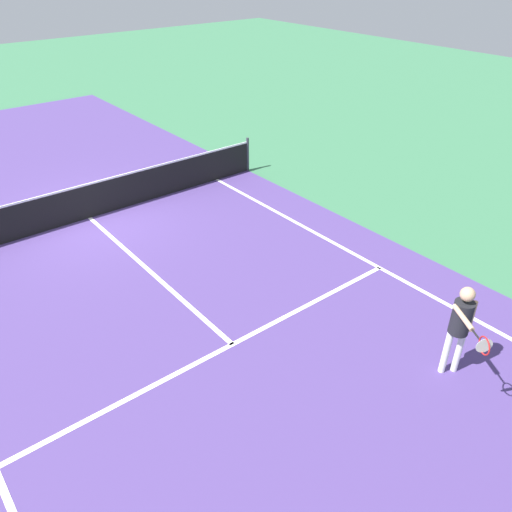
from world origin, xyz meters
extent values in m
plane|color=#38724C|center=(0.00, 0.00, 0.00)|extent=(60.00, 60.00, 0.00)
cube|color=#4C387A|center=(0.00, 0.00, 0.00)|extent=(10.62, 24.40, 0.00)
cube|color=white|center=(4.11, -5.95, 0.00)|extent=(0.10, 11.89, 0.01)
cube|color=white|center=(0.00, -6.40, 0.00)|extent=(8.22, 0.10, 0.01)
cube|color=white|center=(0.00, -3.20, 0.00)|extent=(0.10, 6.40, 0.01)
cylinder|color=#33383D|center=(5.32, 0.00, 0.54)|extent=(0.09, 0.09, 1.07)
cube|color=black|center=(0.00, 0.00, 0.46)|extent=(10.65, 0.02, 0.91)
cube|color=white|center=(0.00, 0.00, 0.94)|extent=(10.65, 0.03, 0.05)
cylinder|color=white|center=(2.58, -9.28, 0.43)|extent=(0.11, 0.11, 0.85)
cylinder|color=white|center=(2.39, -9.17, 0.43)|extent=(0.11, 0.11, 0.85)
cylinder|color=black|center=(2.48, -9.23, 1.15)|extent=(0.32, 0.32, 0.60)
sphere|color=tan|center=(2.48, -9.23, 1.61)|extent=(0.24, 0.24, 0.24)
cylinder|color=tan|center=(2.63, -9.31, 1.16)|extent=(0.08, 0.08, 0.58)
cylinder|color=tan|center=(2.19, -9.38, 1.40)|extent=(0.37, 0.54, 0.08)
cylinder|color=black|center=(1.98, -9.72, 1.40)|extent=(0.14, 0.20, 0.03)
torus|color=red|center=(1.85, -9.93, 1.40)|extent=(0.17, 0.25, 0.28)
cylinder|color=silver|center=(1.85, -9.93, 1.40)|extent=(0.22, 0.13, 0.25)
camera|label=1|loc=(-4.05, -12.16, 6.23)|focal=35.70mm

